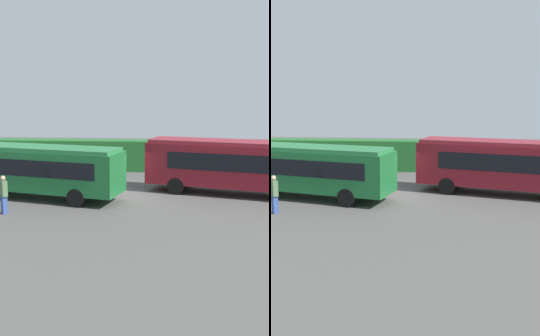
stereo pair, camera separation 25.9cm
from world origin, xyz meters
The scene contains 6 objects.
ground_plane centered at (0.00, 0.00, 0.00)m, with size 64.00×64.00×0.00m, color #514F4C.
bus_green centered at (-5.04, -0.88, 1.74)m, with size 10.65×4.93×2.99m.
bus_maroon centered at (6.36, 0.87, 1.84)m, with size 10.34×4.99×3.20m.
person_left centered at (-7.01, 1.62, 0.87)m, with size 0.27×0.43×1.66m.
person_center centered at (-5.50, -4.30, 1.02)m, with size 0.52×0.54×1.93m.
hedge_row centered at (0.00, 8.43, 1.16)m, with size 44.00×1.68×2.31m, color #206027.
Camera 1 is at (2.74, -24.98, 6.06)m, focal length 47.11 mm.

